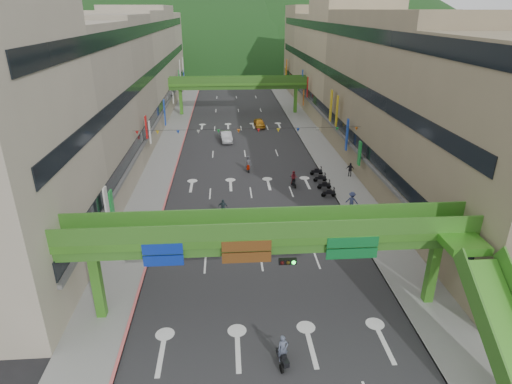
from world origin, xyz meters
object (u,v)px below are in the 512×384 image
(scooter_rider_near, at_px, (283,352))
(car_yellow, at_px, (259,123))
(scooter_rider_mid, at_px, (294,179))
(car_silver, at_px, (226,137))
(overpass_near, at_px, (286,246))
(pedestrian_red, at_px, (432,274))

(scooter_rider_near, height_order, car_yellow, scooter_rider_near)
(scooter_rider_mid, xyz_separation_m, car_silver, (-7.57, 18.74, -0.19))
(overpass_near, distance_m, pedestrian_red, 12.34)
(overpass_near, relative_size, pedestrian_red, 15.40)
(overpass_near, height_order, scooter_rider_near, overpass_near)
(overpass_near, bearing_deg, car_silver, 94.93)
(pedestrian_red, bearing_deg, overpass_near, 161.92)
(overpass_near, xyz_separation_m, car_silver, (-3.52, 40.80, -4.44))
(scooter_rider_near, height_order, scooter_rider_mid, scooter_rider_near)
(overpass_near, relative_size, car_yellow, 6.68)
(car_silver, bearing_deg, pedestrian_red, -74.67)
(scooter_rider_near, relative_size, pedestrian_red, 1.12)
(scooter_rider_mid, relative_size, pedestrian_red, 1.03)
(scooter_rider_mid, relative_size, car_silver, 0.41)
(car_silver, distance_m, car_yellow, 10.02)
(overpass_near, bearing_deg, car_yellow, 87.39)
(car_silver, xyz_separation_m, pedestrian_red, (14.78, -38.18, 0.15))
(scooter_rider_mid, bearing_deg, car_silver, 112.00)
(overpass_near, xyz_separation_m, car_yellow, (2.24, 49.00, -4.49))
(scooter_rider_near, xyz_separation_m, scooter_rider_mid, (4.68, 26.44, 0.00))
(overpass_near, distance_m, scooter_rider_near, 6.14)
(scooter_rider_mid, distance_m, car_yellow, 27.00)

